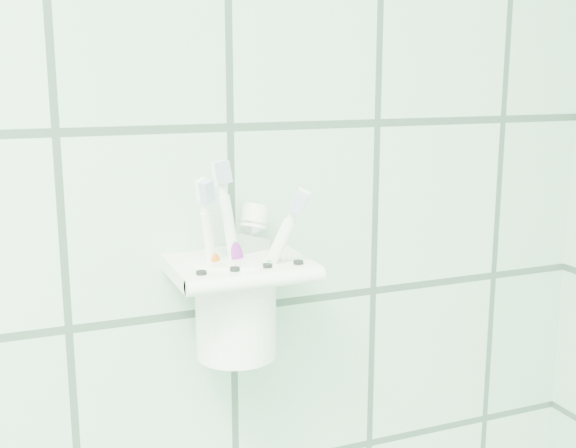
# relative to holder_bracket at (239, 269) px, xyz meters

# --- Properties ---
(holder_bracket) EXTENTS (0.13, 0.11, 0.04)m
(holder_bracket) POSITION_rel_holder_bracket_xyz_m (0.00, 0.00, 0.00)
(holder_bracket) COLOR white
(holder_bracket) RESTS_ON wall_back
(cup) EXTENTS (0.09, 0.09, 0.10)m
(cup) POSITION_rel_holder_bracket_xyz_m (-0.00, 0.00, -0.03)
(cup) COLOR white
(cup) RESTS_ON holder_bracket
(toothbrush_pink) EXTENTS (0.04, 0.05, 0.18)m
(toothbrush_pink) POSITION_rel_holder_bracket_xyz_m (-0.01, 0.02, 0.01)
(toothbrush_pink) COLOR white
(toothbrush_pink) RESTS_ON cup
(toothbrush_blue) EXTENTS (0.04, 0.02, 0.19)m
(toothbrush_blue) POSITION_rel_holder_bracket_xyz_m (0.01, -0.01, 0.01)
(toothbrush_blue) COLOR white
(toothbrush_blue) RESTS_ON cup
(toothbrush_orange) EXTENTS (0.06, 0.07, 0.18)m
(toothbrush_orange) POSITION_rel_holder_bracket_xyz_m (-0.00, 0.01, 0.01)
(toothbrush_orange) COLOR white
(toothbrush_orange) RESTS_ON cup
(toothpaste_tube) EXTENTS (0.06, 0.04, 0.16)m
(toothpaste_tube) POSITION_rel_holder_bracket_xyz_m (-0.01, -0.01, 0.00)
(toothpaste_tube) COLOR silver
(toothpaste_tube) RESTS_ON cup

